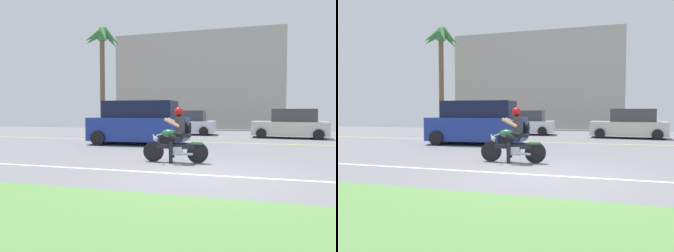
% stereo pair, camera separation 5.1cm
% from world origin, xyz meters
% --- Properties ---
extents(ground, '(56.00, 30.00, 0.04)m').
position_xyz_m(ground, '(0.00, 3.00, -0.02)').
color(ground, slate).
extents(grass_median, '(56.00, 3.80, 0.06)m').
position_xyz_m(grass_median, '(0.00, -4.10, 0.03)').
color(grass_median, '#548442').
rests_on(grass_median, ground).
extents(lane_line_near, '(50.40, 0.12, 0.01)m').
position_xyz_m(lane_line_near, '(0.00, -0.15, 0.00)').
color(lane_line_near, silver).
rests_on(lane_line_near, ground).
extents(lane_line_far, '(50.40, 0.12, 0.01)m').
position_xyz_m(lane_line_far, '(0.00, 7.59, 0.00)').
color(lane_line_far, yellow).
rests_on(lane_line_far, ground).
extents(motorcyclist, '(1.93, 0.63, 1.61)m').
position_xyz_m(motorcyclist, '(-1.14, 1.43, 0.68)').
color(motorcyclist, black).
rests_on(motorcyclist, ground).
extents(suv_nearby, '(4.61, 2.39, 1.97)m').
position_xyz_m(suv_nearby, '(-4.00, 6.02, 0.96)').
color(suv_nearby, navy).
rests_on(suv_nearby, ground).
extents(parked_car_0, '(3.67, 1.87, 1.48)m').
position_xyz_m(parked_car_0, '(-7.86, 12.46, 0.69)').
color(parked_car_0, white).
rests_on(parked_car_0, ground).
extents(parked_car_1, '(4.29, 1.94, 1.56)m').
position_xyz_m(parked_car_1, '(-3.41, 12.35, 0.73)').
color(parked_car_1, silver).
rests_on(parked_car_1, ground).
extents(parked_car_2, '(4.12, 2.02, 1.64)m').
position_xyz_m(parked_car_2, '(3.00, 11.32, 0.76)').
color(parked_car_2, beige).
rests_on(parked_car_2, ground).
extents(palm_tree_0, '(3.32, 3.12, 8.37)m').
position_xyz_m(palm_tree_0, '(-10.98, 15.79, 6.84)').
color(palm_tree_0, brown).
rests_on(palm_tree_0, ground).
extents(building_far, '(14.79, 4.00, 8.40)m').
position_xyz_m(building_far, '(-3.92, 21.00, 4.20)').
color(building_far, '#A8A399').
rests_on(building_far, ground).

